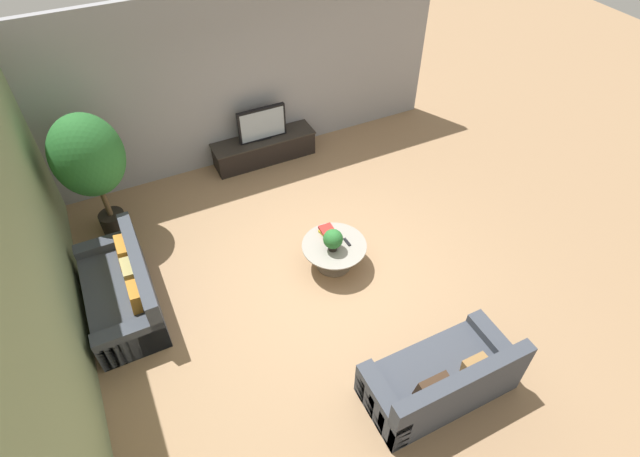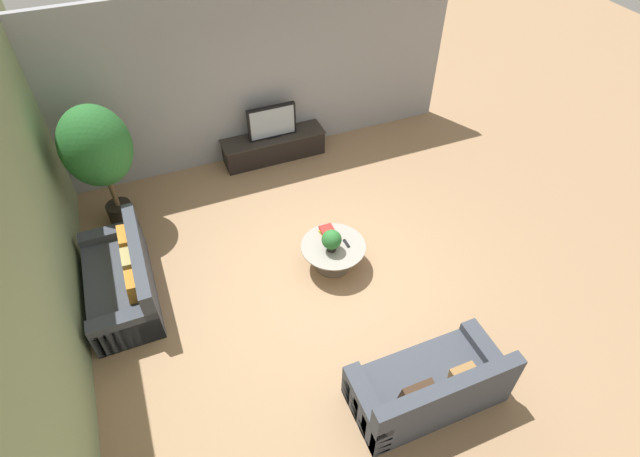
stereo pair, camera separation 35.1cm
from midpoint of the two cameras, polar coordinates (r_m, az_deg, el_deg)
ground_plane at (r=7.24m, az=1.70°, el=-5.09°), size 24.00×24.00×0.00m
back_wall_stone at (r=8.77m, az=-6.97°, el=16.83°), size 7.40×0.12×3.00m
side_wall_left at (r=6.14m, az=-28.00°, el=-2.78°), size 0.12×7.40×3.00m
media_console at (r=9.21m, az=-4.21°, el=9.33°), size 1.86×0.50×0.46m
television at (r=8.93m, az=-4.38°, el=12.02°), size 0.87×0.13×0.60m
coffee_table at (r=7.13m, az=2.92°, el=-2.69°), size 0.92×0.92×0.41m
couch_by_wall at (r=7.21m, az=-20.28°, el=-5.68°), size 0.84×1.82×0.84m
couch_near_entry at (r=6.07m, az=14.07°, el=-17.21°), size 1.75×0.84×0.84m
potted_palm_tall at (r=7.74m, az=-22.97°, el=8.33°), size 0.99×0.99×2.04m
potted_plant_tabletop at (r=6.84m, az=2.81°, el=-1.36°), size 0.28×0.28×0.34m
book_stack at (r=7.16m, az=2.37°, el=-0.52°), size 0.23×0.30×0.08m
remote_black at (r=7.07m, az=4.46°, el=-1.73°), size 0.05×0.16×0.02m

